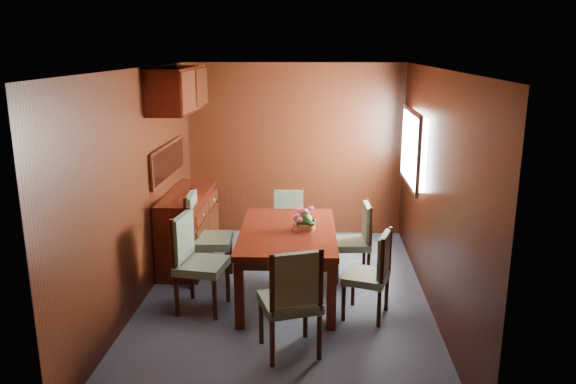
# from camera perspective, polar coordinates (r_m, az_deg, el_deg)

# --- Properties ---
(ground) EXTENTS (4.50, 4.50, 0.00)m
(ground) POSITION_cam_1_polar(r_m,az_deg,el_deg) (6.08, -0.27, -10.82)
(ground) COLOR #3A4150
(ground) RESTS_ON ground
(room_shell) EXTENTS (3.06, 4.52, 2.41)m
(room_shell) POSITION_cam_1_polar(r_m,az_deg,el_deg) (5.91, -1.11, 5.07)
(room_shell) COLOR black
(room_shell) RESTS_ON ground
(sideboard) EXTENTS (0.48, 1.40, 0.90)m
(sideboard) POSITION_cam_1_polar(r_m,az_deg,el_deg) (7.01, -10.03, -3.56)
(sideboard) COLOR #350D06
(sideboard) RESTS_ON ground
(dining_table) EXTENTS (1.03, 1.61, 0.74)m
(dining_table) POSITION_cam_1_polar(r_m,az_deg,el_deg) (5.92, -0.02, -4.83)
(dining_table) COLOR #350D06
(dining_table) RESTS_ON ground
(chair_left_near) EXTENTS (0.52, 0.54, 1.01)m
(chair_left_near) POSITION_cam_1_polar(r_m,az_deg,el_deg) (5.75, -9.50, -6.49)
(chair_left_near) COLOR black
(chair_left_near) RESTS_ON ground
(chair_left_far) EXTENTS (0.51, 0.53, 1.05)m
(chair_left_far) POSITION_cam_1_polar(r_m,az_deg,el_deg) (6.38, -8.66, -4.10)
(chair_left_far) COLOR black
(chair_left_far) RESTS_ON ground
(chair_right_near) EXTENTS (0.51, 0.53, 0.89)m
(chair_right_near) POSITION_cam_1_polar(r_m,az_deg,el_deg) (5.58, 8.67, -7.85)
(chair_right_near) COLOR black
(chair_right_near) RESTS_ON ground
(chair_right_far) EXTENTS (0.43, 0.45, 0.90)m
(chair_right_far) POSITION_cam_1_polar(r_m,az_deg,el_deg) (6.47, 7.09, -4.53)
(chair_right_far) COLOR black
(chair_right_far) RESTS_ON ground
(chair_head) EXTENTS (0.60, 0.59, 1.01)m
(chair_head) POSITION_cam_1_polar(r_m,az_deg,el_deg) (4.83, 0.42, -10.53)
(chair_head) COLOR black
(chair_head) RESTS_ON ground
(chair_foot) EXTENTS (0.42, 0.41, 0.86)m
(chair_foot) POSITION_cam_1_polar(r_m,az_deg,el_deg) (7.12, 0.03, -2.84)
(chair_foot) COLOR black
(chair_foot) RESTS_ON ground
(flower_centerpiece) EXTENTS (0.26, 0.26, 0.26)m
(flower_centerpiece) POSITION_cam_1_polar(r_m,az_deg,el_deg) (5.87, 1.63, -2.65)
(flower_centerpiece) COLOR #A65732
(flower_centerpiece) RESTS_ON dining_table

